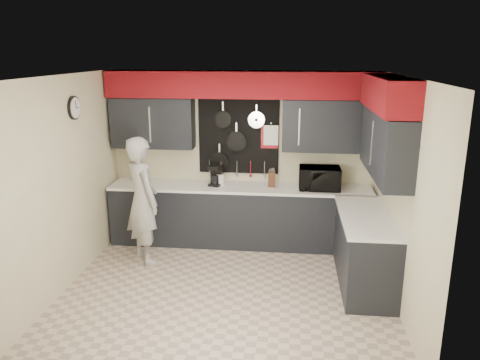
# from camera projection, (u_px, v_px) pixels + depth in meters

# --- Properties ---
(ground) EXTENTS (4.00, 4.00, 0.00)m
(ground) POSITION_uv_depth(u_px,v_px,m) (227.00, 289.00, 5.85)
(ground) COLOR beige
(ground) RESTS_ON ground
(back_wall_assembly) EXTENTS (4.00, 0.36, 2.60)m
(back_wall_assembly) POSITION_uv_depth(u_px,v_px,m) (242.00, 112.00, 6.84)
(back_wall_assembly) COLOR beige
(back_wall_assembly) RESTS_ON ground
(right_wall_assembly) EXTENTS (0.36, 3.50, 2.60)m
(right_wall_assembly) POSITION_uv_depth(u_px,v_px,m) (388.00, 134.00, 5.39)
(right_wall_assembly) COLOR beige
(right_wall_assembly) RESTS_ON ground
(left_wall_assembly) EXTENTS (0.05, 3.50, 2.60)m
(left_wall_assembly) POSITION_uv_depth(u_px,v_px,m) (65.00, 181.00, 5.71)
(left_wall_assembly) COLOR beige
(left_wall_assembly) RESTS_ON ground
(base_cabinets) EXTENTS (3.95, 2.20, 0.92)m
(base_cabinets) POSITION_uv_depth(u_px,v_px,m) (271.00, 224.00, 6.76)
(base_cabinets) COLOR black
(base_cabinets) RESTS_ON ground
(microwave) EXTENTS (0.59, 0.41, 0.33)m
(microwave) POSITION_uv_depth(u_px,v_px,m) (319.00, 178.00, 6.80)
(microwave) COLOR black
(microwave) RESTS_ON base_cabinets
(knife_block) EXTENTS (0.11, 0.11, 0.23)m
(knife_block) POSITION_uv_depth(u_px,v_px,m) (272.00, 179.00, 6.93)
(knife_block) COLOR #391B12
(knife_block) RESTS_ON base_cabinets
(utensil_crock) EXTENTS (0.13, 0.13, 0.16)m
(utensil_crock) POSITION_uv_depth(u_px,v_px,m) (221.00, 179.00, 7.03)
(utensil_crock) COLOR white
(utensil_crock) RESTS_ON base_cabinets
(coffee_maker) EXTENTS (0.21, 0.24, 0.31)m
(coffee_maker) POSITION_uv_depth(u_px,v_px,m) (216.00, 175.00, 7.00)
(coffee_maker) COLOR black
(coffee_maker) RESTS_ON base_cabinets
(person) EXTENTS (0.75, 0.77, 1.78)m
(person) POSITION_uv_depth(u_px,v_px,m) (142.00, 200.00, 6.41)
(person) COLOR #A9A9A7
(person) RESTS_ON ground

